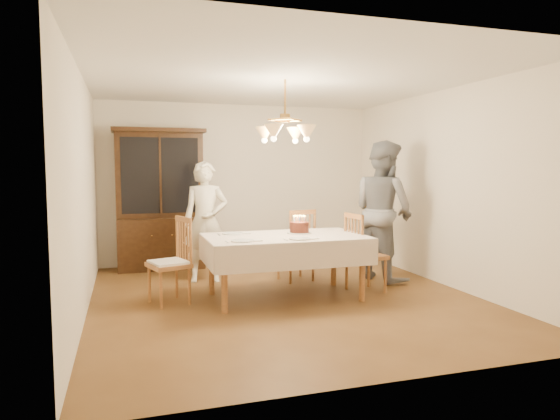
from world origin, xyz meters
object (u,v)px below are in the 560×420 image
object	(u,v)px
elderly_woman	(206,222)
china_hutch	(160,202)
birthday_cake	(299,228)
dining_table	(285,242)
chair_far_side	(296,249)

from	to	relation	value
elderly_woman	china_hutch	bearing A→B (deg)	125.55
elderly_woman	birthday_cake	distance (m)	1.44
dining_table	chair_far_side	size ratio (longest dim) A/B	1.90
china_hutch	chair_far_side	size ratio (longest dim) A/B	2.16
dining_table	china_hutch	size ratio (longest dim) A/B	0.88
dining_table	chair_far_side	xyz separation A→B (m)	(0.43, 0.83, -0.24)
elderly_woman	birthday_cake	world-z (taller)	elderly_woman
china_hutch	elderly_woman	bearing A→B (deg)	-63.86
china_hutch	dining_table	bearing A→B (deg)	-59.90
dining_table	elderly_woman	size ratio (longest dim) A/B	1.15
china_hutch	chair_far_side	xyz separation A→B (m)	(1.74, -1.42, -0.60)
dining_table	birthday_cake	distance (m)	0.30
chair_far_side	china_hutch	bearing A→B (deg)	140.68
dining_table	elderly_woman	distance (m)	1.41
birthday_cake	chair_far_side	bearing A→B (deg)	73.95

